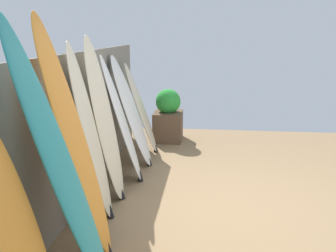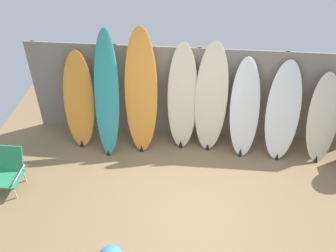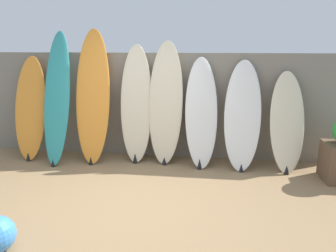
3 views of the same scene
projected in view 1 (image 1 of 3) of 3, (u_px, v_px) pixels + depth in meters
The scene contains 11 objects.
ground at pixel (248, 214), 4.27m from camera, with size 7.68×7.68×0.00m, color #8E704C.
fence_back at pixel (74, 133), 4.26m from camera, with size 6.08×0.11×1.80m.
surfboard_orange_0 at pixel (13, 232), 2.22m from camera, with size 0.57×0.55×1.75m.
surfboard_teal_1 at pixel (61, 167), 2.69m from camera, with size 0.46×0.77×2.17m.
surfboard_orange_2 at pixel (75, 142), 3.25m from camera, with size 0.61×0.65×2.20m.
surfboard_cream_3 at pixel (91, 135), 3.98m from camera, with size 0.56×0.48×1.95m.
surfboard_cream_4 at pixel (105, 121), 4.45m from camera, with size 0.58×0.46×2.00m.
surfboard_white_5 at pixel (122, 121), 5.04m from camera, with size 0.58×0.62×1.75m.
surfboard_white_6 at pixel (132, 112), 5.67m from camera, with size 0.61×0.66×1.71m.
surfboard_cream_7 at pixel (141, 109), 6.34m from camera, with size 0.54×0.60×1.54m.
planter_box at pixel (168, 117), 7.14m from camera, with size 0.63×0.53×0.99m.
Camera 1 is at (-3.97, 0.48, 2.02)m, focal length 40.00 mm.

